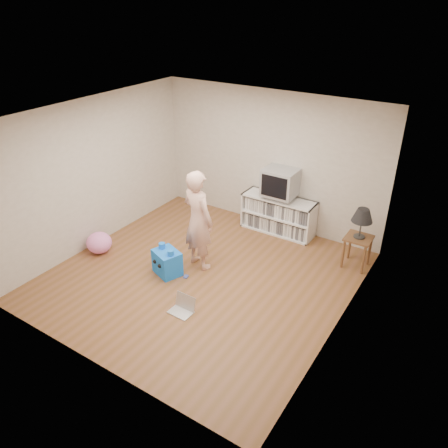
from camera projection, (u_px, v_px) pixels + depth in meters
ground at (202, 276)px, 7.10m from camera, size 4.50×4.50×0.00m
walls at (200, 204)px, 6.49m from camera, size 4.52×4.52×2.60m
ceiling at (197, 117)px, 5.87m from camera, size 4.50×4.50×0.01m
media_unit at (279, 214)px, 8.28m from camera, size 1.40×0.45×0.70m
dvd_deck at (280, 196)px, 8.08m from camera, size 0.45×0.35×0.07m
crt_tv at (280, 182)px, 7.94m from camera, size 0.60×0.53×0.50m
side_table at (358, 244)px, 7.18m from camera, size 0.42×0.42×0.55m
table_lamp at (363, 216)px, 6.93m from camera, size 0.34×0.34×0.52m
person at (198, 220)px, 7.00m from camera, size 0.70×0.54×1.70m
laptop at (183, 307)px, 6.31m from camera, size 0.35×0.28×0.23m
playing_cards at (186, 277)px, 7.07m from camera, size 0.09×0.10×0.02m
plush_blue at (167, 262)px, 7.08m from camera, size 0.53×0.47×0.50m
plush_pink at (99, 243)px, 7.67m from camera, size 0.57×0.57×0.37m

